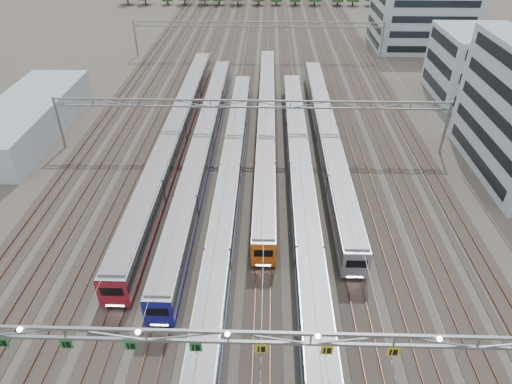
{
  "coord_description": "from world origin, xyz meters",
  "views": [
    {
      "loc": [
        2.45,
        -20.12,
        32.59
      ],
      "look_at": [
        1.25,
        23.4,
        3.5
      ],
      "focal_mm": 32.0,
      "sensor_mm": 36.0,
      "label": 1
    }
  ],
  "objects_px": {
    "train_d": "(266,121)",
    "depot_bldg_north": "(422,18)",
    "train_b": "(204,142)",
    "train_e": "(300,174)",
    "train_a": "(176,131)",
    "gantry_far": "(258,29)",
    "gantry_near": "(227,340)",
    "gantry_mid": "(250,110)",
    "train_c": "(230,175)",
    "train_f": "(326,134)",
    "west_shed": "(28,118)",
    "depot_bldg_mid": "(477,65)"
  },
  "relations": [
    {
      "from": "train_d",
      "to": "train_c",
      "type": "bearing_deg",
      "value": -105.27
    },
    {
      "from": "west_shed",
      "to": "gantry_mid",
      "type": "bearing_deg",
      "value": -7.31
    },
    {
      "from": "train_b",
      "to": "gantry_near",
      "type": "height_order",
      "value": "gantry_near"
    },
    {
      "from": "train_c",
      "to": "train_d",
      "type": "bearing_deg",
      "value": 74.73
    },
    {
      "from": "west_shed",
      "to": "train_a",
      "type": "bearing_deg",
      "value": -6.82
    },
    {
      "from": "train_a",
      "to": "depot_bldg_north",
      "type": "bearing_deg",
      "value": 46.64
    },
    {
      "from": "train_a",
      "to": "west_shed",
      "type": "xyz_separation_m",
      "value": [
        -23.86,
        2.85,
        0.48
      ]
    },
    {
      "from": "train_e",
      "to": "depot_bldg_mid",
      "type": "xyz_separation_m",
      "value": [
        33.56,
        32.4,
        3.88
      ]
    },
    {
      "from": "train_f",
      "to": "west_shed",
      "type": "bearing_deg",
      "value": 176.03
    },
    {
      "from": "train_b",
      "to": "train_d",
      "type": "xyz_separation_m",
      "value": [
        9.0,
        7.75,
        -0.05
      ]
    },
    {
      "from": "train_d",
      "to": "depot_bldg_mid",
      "type": "distance_m",
      "value": 41.56
    },
    {
      "from": "train_f",
      "to": "gantry_near",
      "type": "bearing_deg",
      "value": -105.26
    },
    {
      "from": "train_c",
      "to": "train_d",
      "type": "xyz_separation_m",
      "value": [
        4.5,
        16.48,
        0.0
      ]
    },
    {
      "from": "train_c",
      "to": "gantry_near",
      "type": "xyz_separation_m",
      "value": [
        2.2,
        -29.78,
        5.15
      ]
    },
    {
      "from": "train_e",
      "to": "depot_bldg_mid",
      "type": "height_order",
      "value": "depot_bldg_mid"
    },
    {
      "from": "train_a",
      "to": "train_c",
      "type": "distance_m",
      "value": 15.0
    },
    {
      "from": "train_b",
      "to": "depot_bldg_mid",
      "type": "xyz_separation_m",
      "value": [
        47.06,
        23.94,
        3.94
      ]
    },
    {
      "from": "train_e",
      "to": "train_f",
      "type": "distance_m",
      "value": 12.22
    },
    {
      "from": "train_f",
      "to": "depot_bldg_mid",
      "type": "height_order",
      "value": "depot_bldg_mid"
    },
    {
      "from": "train_d",
      "to": "depot_bldg_north",
      "type": "xyz_separation_m",
      "value": [
        36.77,
        48.75,
        4.6
      ]
    },
    {
      "from": "gantry_far",
      "to": "depot_bldg_mid",
      "type": "bearing_deg",
      "value": -29.35
    },
    {
      "from": "train_a",
      "to": "gantry_far",
      "type": "xyz_separation_m",
      "value": [
        11.25,
        43.35,
        4.26
      ]
    },
    {
      "from": "train_d",
      "to": "depot_bldg_mid",
      "type": "xyz_separation_m",
      "value": [
        38.06,
        16.19,
        4.0
      ]
    },
    {
      "from": "train_a",
      "to": "depot_bldg_mid",
      "type": "bearing_deg",
      "value": 21.85
    },
    {
      "from": "train_b",
      "to": "gantry_near",
      "type": "distance_m",
      "value": 39.42
    },
    {
      "from": "train_d",
      "to": "train_e",
      "type": "distance_m",
      "value": 16.83
    },
    {
      "from": "gantry_near",
      "to": "gantry_mid",
      "type": "relative_size",
      "value": 1.0
    },
    {
      "from": "gantry_near",
      "to": "depot_bldg_mid",
      "type": "distance_m",
      "value": 74.36
    },
    {
      "from": "gantry_mid",
      "to": "gantry_far",
      "type": "xyz_separation_m",
      "value": [
        0.0,
        45.0,
        0.0
      ]
    },
    {
      "from": "train_c",
      "to": "gantry_near",
      "type": "bearing_deg",
      "value": -85.77
    },
    {
      "from": "train_e",
      "to": "depot_bldg_mid",
      "type": "bearing_deg",
      "value": 43.99
    },
    {
      "from": "gantry_near",
      "to": "gantry_mid",
      "type": "xyz_separation_m",
      "value": [
        0.05,
        40.12,
        -0.7
      ]
    },
    {
      "from": "train_b",
      "to": "train_d",
      "type": "distance_m",
      "value": 11.87
    },
    {
      "from": "train_d",
      "to": "gantry_far",
      "type": "bearing_deg",
      "value": 93.31
    },
    {
      "from": "train_b",
      "to": "train_f",
      "type": "bearing_deg",
      "value": 9.14
    },
    {
      "from": "depot_bldg_north",
      "to": "west_shed",
      "type": "xyz_separation_m",
      "value": [
        -74.13,
        -50.38,
        -3.92
      ]
    },
    {
      "from": "train_d",
      "to": "gantry_near",
      "type": "distance_m",
      "value": 46.6
    },
    {
      "from": "train_c",
      "to": "depot_bldg_north",
      "type": "bearing_deg",
      "value": 57.68
    },
    {
      "from": "west_shed",
      "to": "depot_bldg_north",
      "type": "bearing_deg",
      "value": 34.2
    },
    {
      "from": "train_c",
      "to": "depot_bldg_north",
      "type": "relative_size",
      "value": 2.96
    },
    {
      "from": "train_a",
      "to": "train_f",
      "type": "height_order",
      "value": "train_a"
    },
    {
      "from": "gantry_mid",
      "to": "depot_bldg_mid",
      "type": "relative_size",
      "value": 3.52
    },
    {
      "from": "train_c",
      "to": "depot_bldg_mid",
      "type": "height_order",
      "value": "depot_bldg_mid"
    },
    {
      "from": "train_a",
      "to": "train_f",
      "type": "xyz_separation_m",
      "value": [
        22.5,
        -0.36,
        -0.08
      ]
    },
    {
      "from": "train_f",
      "to": "west_shed",
      "type": "distance_m",
      "value": 46.47
    },
    {
      "from": "train_d",
      "to": "depot_bldg_north",
      "type": "bearing_deg",
      "value": 52.97
    },
    {
      "from": "train_c",
      "to": "depot_bldg_north",
      "type": "xyz_separation_m",
      "value": [
        41.27,
        65.23,
        4.6
      ]
    },
    {
      "from": "train_b",
      "to": "train_e",
      "type": "xyz_separation_m",
      "value": [
        13.5,
        -8.47,
        0.06
      ]
    },
    {
      "from": "train_c",
      "to": "train_f",
      "type": "xyz_separation_m",
      "value": [
        13.5,
        11.63,
        0.12
      ]
    },
    {
      "from": "train_b",
      "to": "gantry_far",
      "type": "distance_m",
      "value": 47.3
    }
  ]
}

